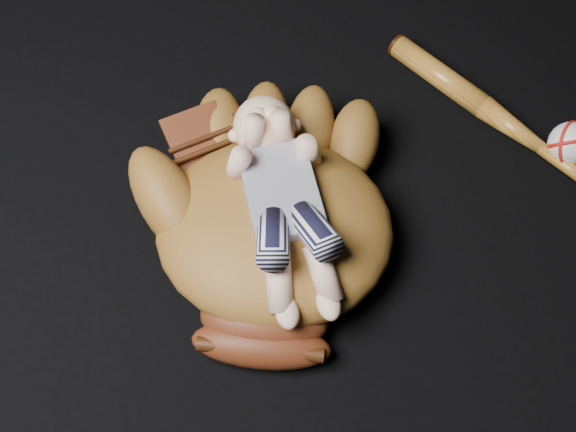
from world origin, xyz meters
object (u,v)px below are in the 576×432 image
(newborn_baby, at_px, (286,206))
(baseball, at_px, (571,144))
(baseball_glove, at_px, (274,222))
(baseball_bat, at_px, (495,115))

(newborn_baby, relative_size, baseball, 4.91)
(baseball_glove, height_order, baseball_bat, baseball_glove)
(newborn_baby, bearing_deg, baseball, 8.47)
(baseball, bearing_deg, baseball_bat, 132.49)
(baseball_glove, bearing_deg, baseball, 25.62)
(newborn_baby, xyz_separation_m, baseball, (0.54, 0.06, -0.10))
(baseball_glove, distance_m, baseball, 0.56)
(baseball_glove, relative_size, baseball_bat, 1.11)
(baseball_glove, distance_m, baseball_bat, 0.49)
(newborn_baby, relative_size, baseball_bat, 0.79)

